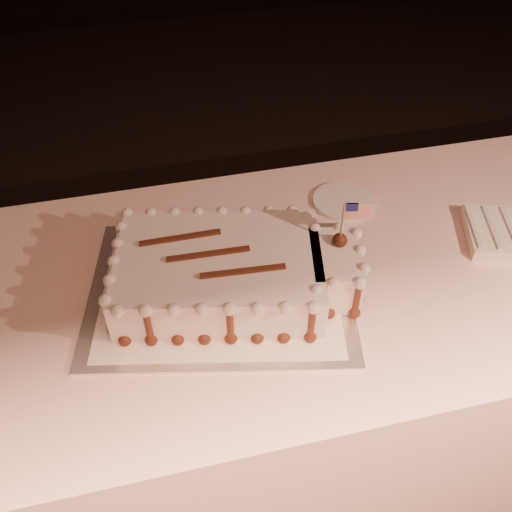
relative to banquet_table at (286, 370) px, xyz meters
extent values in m
cube|color=#FFD0C5|center=(0.00, 0.00, 0.00)|extent=(2.40, 0.80, 0.75)
cube|color=silver|center=(-0.17, -0.01, 0.38)|extent=(0.65, 0.54, 0.01)
cube|color=white|center=(-0.17, -0.01, 0.38)|extent=(0.58, 0.48, 0.00)
cube|color=silver|center=(-0.17, -0.01, 0.44)|extent=(0.48, 0.37, 0.10)
cube|color=silver|center=(0.07, -0.06, 0.44)|extent=(0.13, 0.18, 0.10)
sphere|color=#572615|center=(-0.38, -0.11, 0.39)|extent=(0.03, 0.03, 0.03)
sphere|color=#572615|center=(-0.33, -0.12, 0.39)|extent=(0.03, 0.03, 0.03)
sphere|color=#572615|center=(-0.28, -0.14, 0.39)|extent=(0.03, 0.03, 0.03)
sphere|color=#572615|center=(-0.23, -0.15, 0.39)|extent=(0.03, 0.03, 0.03)
sphere|color=#572615|center=(-0.17, -0.16, 0.39)|extent=(0.03, 0.03, 0.03)
sphere|color=#572615|center=(-0.12, -0.17, 0.39)|extent=(0.03, 0.03, 0.03)
sphere|color=#572615|center=(-0.07, -0.18, 0.39)|extent=(0.03, 0.03, 0.03)
sphere|color=#572615|center=(-0.02, -0.19, 0.39)|extent=(0.03, 0.03, 0.03)
sphere|color=#572615|center=(0.00, -0.15, 0.39)|extent=(0.03, 0.03, 0.03)
sphere|color=#572615|center=(0.04, -0.14, 0.39)|extent=(0.03, 0.03, 0.03)
sphere|color=#572615|center=(0.09, -0.15, 0.39)|extent=(0.03, 0.03, 0.03)
sphere|color=#572615|center=(0.11, -0.12, 0.39)|extent=(0.03, 0.03, 0.03)
sphere|color=#572615|center=(0.12, -0.07, 0.39)|extent=(0.03, 0.03, 0.03)
sphere|color=#572615|center=(0.13, -0.01, 0.39)|extent=(0.03, 0.03, 0.03)
sphere|color=#572615|center=(0.10, 0.01, 0.39)|extent=(0.03, 0.03, 0.03)
sphere|color=#572615|center=(0.05, 0.02, 0.39)|extent=(0.03, 0.03, 0.03)
sphere|color=#572615|center=(0.05, 0.06, 0.39)|extent=(0.03, 0.03, 0.03)
sphere|color=#572615|center=(0.02, 0.09, 0.39)|extent=(0.03, 0.03, 0.03)
sphere|color=#572615|center=(-0.03, 0.10, 0.39)|extent=(0.03, 0.03, 0.03)
sphere|color=#572615|center=(-0.08, 0.11, 0.39)|extent=(0.03, 0.03, 0.03)
sphere|color=#572615|center=(-0.13, 0.13, 0.39)|extent=(0.03, 0.03, 0.03)
sphere|color=#572615|center=(-0.19, 0.14, 0.39)|extent=(0.03, 0.03, 0.03)
sphere|color=#572615|center=(-0.24, 0.15, 0.39)|extent=(0.03, 0.03, 0.03)
sphere|color=#572615|center=(-0.29, 0.16, 0.39)|extent=(0.03, 0.03, 0.03)
sphere|color=#572615|center=(-0.34, 0.17, 0.39)|extent=(0.03, 0.03, 0.03)
sphere|color=#572615|center=(-0.36, 0.12, 0.39)|extent=(0.03, 0.03, 0.03)
sphere|color=#572615|center=(-0.37, 0.07, 0.39)|extent=(0.03, 0.03, 0.03)
sphere|color=#572615|center=(-0.38, 0.02, 0.39)|extent=(0.03, 0.03, 0.03)
sphere|color=#572615|center=(-0.39, -0.03, 0.39)|extent=(0.03, 0.03, 0.03)
sphere|color=#572615|center=(-0.40, -0.08, 0.39)|extent=(0.03, 0.03, 0.03)
sphere|color=silver|center=(-0.38, -0.11, 0.48)|extent=(0.03, 0.03, 0.03)
sphere|color=silver|center=(-0.33, -0.12, 0.48)|extent=(0.03, 0.03, 0.03)
sphere|color=silver|center=(-0.28, -0.14, 0.48)|extent=(0.03, 0.03, 0.03)
sphere|color=silver|center=(-0.23, -0.15, 0.48)|extent=(0.03, 0.03, 0.03)
sphere|color=silver|center=(-0.17, -0.16, 0.48)|extent=(0.03, 0.03, 0.03)
sphere|color=silver|center=(-0.12, -0.17, 0.48)|extent=(0.03, 0.03, 0.03)
sphere|color=silver|center=(-0.07, -0.18, 0.48)|extent=(0.03, 0.03, 0.03)
sphere|color=silver|center=(-0.02, -0.19, 0.48)|extent=(0.03, 0.03, 0.03)
sphere|color=silver|center=(0.00, -0.15, 0.48)|extent=(0.03, 0.03, 0.03)
sphere|color=silver|center=(0.04, -0.14, 0.48)|extent=(0.03, 0.03, 0.03)
sphere|color=silver|center=(0.09, -0.15, 0.48)|extent=(0.03, 0.03, 0.03)
sphere|color=silver|center=(0.11, -0.12, 0.48)|extent=(0.03, 0.03, 0.03)
sphere|color=silver|center=(0.12, -0.07, 0.48)|extent=(0.03, 0.03, 0.03)
sphere|color=silver|center=(0.13, -0.01, 0.48)|extent=(0.03, 0.03, 0.03)
sphere|color=silver|center=(0.10, 0.01, 0.48)|extent=(0.03, 0.03, 0.03)
sphere|color=silver|center=(0.05, 0.02, 0.48)|extent=(0.03, 0.03, 0.03)
sphere|color=silver|center=(0.05, 0.06, 0.48)|extent=(0.03, 0.03, 0.03)
sphere|color=silver|center=(0.02, 0.09, 0.48)|extent=(0.03, 0.03, 0.03)
sphere|color=silver|center=(-0.03, 0.10, 0.48)|extent=(0.03, 0.03, 0.03)
sphere|color=silver|center=(-0.08, 0.11, 0.48)|extent=(0.03, 0.03, 0.03)
sphere|color=silver|center=(-0.13, 0.13, 0.48)|extent=(0.03, 0.03, 0.03)
sphere|color=silver|center=(-0.19, 0.14, 0.48)|extent=(0.03, 0.03, 0.03)
sphere|color=silver|center=(-0.24, 0.15, 0.48)|extent=(0.03, 0.03, 0.03)
sphere|color=silver|center=(-0.29, 0.16, 0.48)|extent=(0.03, 0.03, 0.03)
sphere|color=silver|center=(-0.34, 0.17, 0.48)|extent=(0.03, 0.03, 0.03)
sphere|color=silver|center=(-0.36, 0.12, 0.48)|extent=(0.03, 0.03, 0.03)
sphere|color=silver|center=(-0.37, 0.07, 0.48)|extent=(0.03, 0.03, 0.03)
sphere|color=silver|center=(-0.38, 0.02, 0.48)|extent=(0.03, 0.03, 0.03)
sphere|color=silver|center=(-0.39, -0.03, 0.48)|extent=(0.03, 0.03, 0.03)
sphere|color=silver|center=(-0.40, -0.08, 0.48)|extent=(0.03, 0.03, 0.03)
cylinder|color=#572615|center=(-0.33, -0.12, 0.44)|extent=(0.01, 0.01, 0.09)
sphere|color=#572615|center=(-0.33, -0.12, 0.40)|extent=(0.02, 0.02, 0.02)
cylinder|color=#572615|center=(-0.17, -0.16, 0.44)|extent=(0.01, 0.01, 0.09)
sphere|color=#572615|center=(-0.17, -0.16, 0.40)|extent=(0.02, 0.02, 0.02)
cylinder|color=#572615|center=(-0.02, -0.19, 0.44)|extent=(0.01, 0.01, 0.09)
sphere|color=#572615|center=(-0.02, -0.19, 0.40)|extent=(0.02, 0.02, 0.02)
cylinder|color=#572615|center=(0.09, -0.15, 0.44)|extent=(0.01, 0.01, 0.09)
sphere|color=#572615|center=(0.09, -0.15, 0.40)|extent=(0.02, 0.02, 0.02)
cylinder|color=#572615|center=(0.13, -0.01, 0.44)|extent=(0.01, 0.01, 0.09)
sphere|color=#572615|center=(0.13, -0.01, 0.40)|extent=(0.02, 0.02, 0.02)
cylinder|color=#572615|center=(0.05, 0.06, 0.44)|extent=(0.01, 0.01, 0.09)
sphere|color=#572615|center=(0.05, 0.06, 0.40)|extent=(0.02, 0.02, 0.02)
cylinder|color=#572615|center=(-0.08, 0.11, 0.44)|extent=(0.01, 0.01, 0.09)
sphere|color=#572615|center=(-0.08, 0.11, 0.40)|extent=(0.02, 0.02, 0.02)
cylinder|color=#572615|center=(-0.24, 0.15, 0.44)|extent=(0.01, 0.01, 0.09)
sphere|color=#572615|center=(-0.24, 0.15, 0.40)|extent=(0.02, 0.02, 0.02)
cylinder|color=#572615|center=(-0.36, 0.12, 0.44)|extent=(0.01, 0.01, 0.09)
sphere|color=#572615|center=(-0.36, 0.12, 0.40)|extent=(0.02, 0.02, 0.02)
cylinder|color=#572615|center=(-0.39, -0.03, 0.44)|extent=(0.01, 0.01, 0.09)
sphere|color=#572615|center=(-0.39, -0.03, 0.40)|extent=(0.02, 0.02, 0.02)
cube|color=#572615|center=(-0.24, 0.05, 0.49)|extent=(0.17, 0.01, 0.01)
cube|color=#572615|center=(-0.19, -0.01, 0.49)|extent=(0.17, 0.02, 0.01)
cube|color=#572615|center=(-0.13, -0.07, 0.49)|extent=(0.17, 0.02, 0.01)
sphere|color=#572615|center=(0.09, -0.04, 0.49)|extent=(0.03, 0.03, 0.03)
cylinder|color=#A68547|center=(0.09, -0.04, 0.53)|extent=(0.00, 0.00, 0.12)
cube|color=red|center=(0.12, -0.04, 0.57)|extent=(0.06, 0.02, 0.04)
cube|color=navy|center=(0.10, -0.04, 0.58)|extent=(0.03, 0.01, 0.02)
cube|color=white|center=(0.45, 0.02, 0.41)|extent=(0.05, 0.15, 0.01)
cube|color=white|center=(0.49, 0.01, 0.41)|extent=(0.05, 0.15, 0.01)
cube|color=white|center=(0.53, -0.01, 0.41)|extent=(0.05, 0.15, 0.01)
cylinder|color=white|center=(0.20, 0.21, 0.38)|extent=(0.15, 0.15, 0.01)
camera|label=1|loc=(-0.29, -0.85, 1.31)|focal=40.00mm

